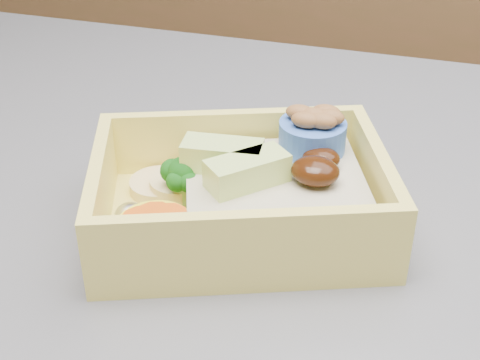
% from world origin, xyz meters
% --- Properties ---
extents(bento_box, '(0.23, 0.20, 0.07)m').
position_xyz_m(bento_box, '(0.01, -0.04, 0.95)').
color(bento_box, '#F9E667').
rests_on(bento_box, island).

